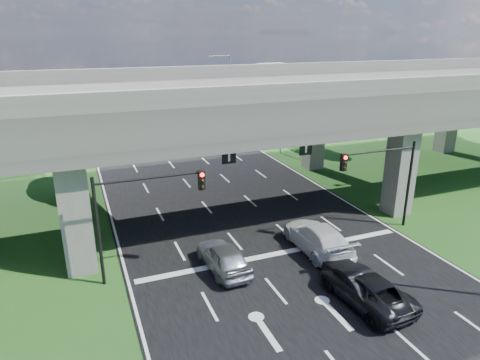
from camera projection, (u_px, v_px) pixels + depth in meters
ground at (306, 284)px, 22.76m from camera, size 160.00×160.00×0.00m
road at (238, 214)px, 31.55m from camera, size 18.00×120.00×0.03m
overpass at (228, 102)px, 30.72m from camera, size 80.00×15.00×10.00m
signal_right at (385, 172)px, 27.57m from camera, size 5.76×0.54×6.00m
signal_left at (140, 206)px, 22.15m from camera, size 5.76×0.54×6.00m
streetlight_far at (279, 100)px, 45.45m from camera, size 3.38×0.25×10.00m
streetlight_beyond at (227, 84)px, 59.52m from camera, size 3.38×0.25×10.00m
tree_left_near at (33, 123)px, 39.21m from camera, size 4.50×4.50×7.80m
tree_left_mid at (8, 117)px, 45.42m from camera, size 3.91×3.90×6.76m
tree_left_far at (49, 96)px, 53.52m from camera, size 4.80×4.80×8.32m
tree_right_near at (286, 106)px, 50.43m from camera, size 4.20×4.20×7.28m
tree_right_mid at (278, 98)px, 58.61m from camera, size 3.91×3.90×6.76m
tree_right_far at (231, 88)px, 64.05m from camera, size 4.50×4.50×7.80m
car_silver at (223, 257)px, 23.88m from camera, size 2.16×4.77×1.59m
car_dark at (353, 280)px, 21.75m from camera, size 1.88×4.40×1.41m
car_white at (318, 238)px, 25.96m from camera, size 2.53×5.95×1.71m
car_trailing at (366, 288)px, 21.01m from camera, size 2.81×5.52×1.49m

